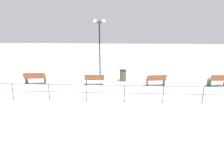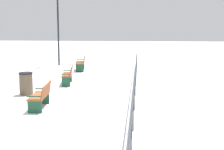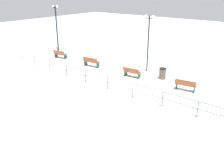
{
  "view_description": "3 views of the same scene",
  "coord_description": "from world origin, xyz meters",
  "px_view_note": "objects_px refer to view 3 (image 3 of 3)",
  "views": [
    {
      "loc": [
        -12.92,
        -1.99,
        4.0
      ],
      "look_at": [
        -1.98,
        -1.4,
        1.24
      ],
      "focal_mm": 28.91,
      "sensor_mm": 36.0,
      "label": 1
    },
    {
      "loc": [
        -3.48,
        10.89,
        2.89
      ],
      "look_at": [
        -2.43,
        -2.0,
        0.86
      ],
      "focal_mm": 54.3,
      "sensor_mm": 36.0,
      "label": 2
    },
    {
      "loc": [
        -15.7,
        -10.13,
        6.88
      ],
      "look_at": [
        -2.76,
        0.03,
        0.92
      ],
      "focal_mm": 38.74,
      "sensor_mm": 36.0,
      "label": 3
    }
  ],
  "objects_px": {
    "bench_second": "(185,85)",
    "bench_third": "(132,72)",
    "lamppost_middle": "(149,32)",
    "bench_fourth": "(91,62)",
    "lamppost_far": "(56,23)",
    "bench_fifth": "(60,54)",
    "trash_bin": "(162,73)"
  },
  "relations": [
    {
      "from": "bench_fifth",
      "to": "bench_fourth",
      "type": "bearing_deg",
      "value": -101.2
    },
    {
      "from": "bench_third",
      "to": "lamppost_far",
      "type": "xyz_separation_m",
      "value": [
        2.09,
        11.59,
        2.75
      ]
    },
    {
      "from": "bench_second",
      "to": "bench_fourth",
      "type": "distance_m",
      "value": 8.98
    },
    {
      "from": "bench_second",
      "to": "bench_third",
      "type": "distance_m",
      "value": 4.49
    },
    {
      "from": "bench_fourth",
      "to": "lamppost_middle",
      "type": "distance_m",
      "value": 5.88
    },
    {
      "from": "trash_bin",
      "to": "bench_third",
      "type": "bearing_deg",
      "value": 120.32
    },
    {
      "from": "bench_third",
      "to": "bench_fourth",
      "type": "bearing_deg",
      "value": 85.44
    },
    {
      "from": "trash_bin",
      "to": "lamppost_middle",
      "type": "bearing_deg",
      "value": 65.86
    },
    {
      "from": "lamppost_far",
      "to": "trash_bin",
      "type": "relative_size",
      "value": 5.67
    },
    {
      "from": "bench_third",
      "to": "trash_bin",
      "type": "xyz_separation_m",
      "value": [
        1.23,
        -2.1,
        0.01
      ]
    },
    {
      "from": "bench_third",
      "to": "lamppost_far",
      "type": "bearing_deg",
      "value": 75.24
    },
    {
      "from": "bench_third",
      "to": "lamppost_middle",
      "type": "xyz_separation_m",
      "value": [
        2.09,
        -0.17,
        2.98
      ]
    },
    {
      "from": "bench_second",
      "to": "bench_third",
      "type": "height_order",
      "value": "bench_second"
    },
    {
      "from": "lamppost_far",
      "to": "bench_fourth",
      "type": "bearing_deg",
      "value": -106.39
    },
    {
      "from": "bench_third",
      "to": "bench_second",
      "type": "bearing_deg",
      "value": -94.4
    },
    {
      "from": "bench_second",
      "to": "trash_bin",
      "type": "height_order",
      "value": "trash_bin"
    },
    {
      "from": "bench_fourth",
      "to": "lamppost_middle",
      "type": "xyz_separation_m",
      "value": [
        2.09,
        -4.66,
        2.92
      ]
    },
    {
      "from": "lamppost_far",
      "to": "trash_bin",
      "type": "bearing_deg",
      "value": -93.62
    },
    {
      "from": "bench_fourth",
      "to": "lamppost_far",
      "type": "height_order",
      "value": "lamppost_far"
    },
    {
      "from": "bench_second",
      "to": "bench_fourth",
      "type": "height_order",
      "value": "bench_fourth"
    },
    {
      "from": "bench_third",
      "to": "bench_fifth",
      "type": "distance_m",
      "value": 8.98
    },
    {
      "from": "bench_third",
      "to": "lamppost_middle",
      "type": "distance_m",
      "value": 3.64
    },
    {
      "from": "lamppost_middle",
      "to": "trash_bin",
      "type": "xyz_separation_m",
      "value": [
        -0.87,
        -1.93,
        -2.96
      ]
    },
    {
      "from": "bench_second",
      "to": "bench_fourth",
      "type": "bearing_deg",
      "value": 82.02
    },
    {
      "from": "bench_third",
      "to": "bench_fifth",
      "type": "height_order",
      "value": "bench_fifth"
    },
    {
      "from": "bench_fourth",
      "to": "lamppost_far",
      "type": "bearing_deg",
      "value": 67.43
    },
    {
      "from": "bench_fourth",
      "to": "bench_fifth",
      "type": "xyz_separation_m",
      "value": [
        0.14,
        4.49,
        -0.06
      ]
    },
    {
      "from": "lamppost_middle",
      "to": "lamppost_far",
      "type": "xyz_separation_m",
      "value": [
        0.0,
        11.76,
        -0.22
      ]
    },
    {
      "from": "bench_third",
      "to": "lamppost_far",
      "type": "relative_size",
      "value": 0.29
    },
    {
      "from": "lamppost_far",
      "to": "bench_fifth",
      "type": "bearing_deg",
      "value": -126.73
    },
    {
      "from": "bench_fourth",
      "to": "lamppost_middle",
      "type": "height_order",
      "value": "lamppost_middle"
    },
    {
      "from": "bench_second",
      "to": "lamppost_far",
      "type": "height_order",
      "value": "lamppost_far"
    }
  ]
}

